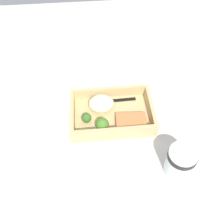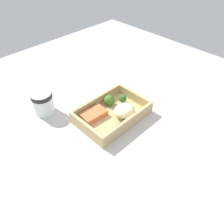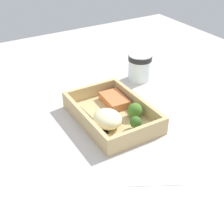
{
  "view_description": "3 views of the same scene",
  "coord_description": "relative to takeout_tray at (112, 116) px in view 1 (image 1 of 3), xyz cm",
  "views": [
    {
      "loc": [
        5.39,
        55.69,
        71.19
      ],
      "look_at": [
        0.0,
        0.0,
        2.7
      ],
      "focal_mm": 42.0,
      "sensor_mm": 36.0,
      "label": 1
    },
    {
      "loc": [
        -45.32,
        -45.69,
        60.22
      ],
      "look_at": [
        0.0,
        0.0,
        2.7
      ],
      "focal_mm": 35.0,
      "sensor_mm": 36.0,
      "label": 2
    },
    {
      "loc": [
        64.81,
        -38.5,
        52.07
      ],
      "look_at": [
        0.0,
        0.0,
        2.7
      ],
      "focal_mm": 50.0,
      "sensor_mm": 36.0,
      "label": 3
    }
  ],
  "objects": [
    {
      "name": "salmon_fillet",
      "position": [
        -5.91,
        4.38,
        1.77
      ],
      "size": [
        10.23,
        6.86,
        2.34
      ],
      "primitive_type": "cube",
      "rotation": [
        0.0,
        0.0,
        -0.06
      ],
      "color": "#D97641",
      "rests_on": "takeout_tray"
    },
    {
      "name": "broccoli_floret_2",
      "position": [
        3.72,
        5.45,
        2.87
      ],
      "size": [
        4.36,
        4.36,
        4.51
      ],
      "color": "#80A551",
      "rests_on": "takeout_tray"
    },
    {
      "name": "broccoli_floret_1",
      "position": [
        8.66,
        2.34,
        2.81
      ],
      "size": [
        3.32,
        3.32,
        3.96
      ],
      "color": "#7CA24F",
      "rests_on": "takeout_tray"
    },
    {
      "name": "tray_rim",
      "position": [
        0.0,
        0.0,
        2.65
      ],
      "size": [
        27.67,
        18.96,
        4.1
      ],
      "color": "tan",
      "rests_on": "takeout_tray"
    },
    {
      "name": "mashed_potatoes",
      "position": [
        3.41,
        -3.48,
        2.92
      ],
      "size": [
        8.78,
        7.72,
        4.63
      ],
      "primitive_type": "ellipsoid",
      "color": "beige",
      "rests_on": "takeout_tray"
    },
    {
      "name": "receipt_slip",
      "position": [
        23.99,
        -3.83,
        -0.48
      ],
      "size": [
        13.66,
        16.99,
        0.24
      ],
      "primitive_type": "cube",
      "rotation": [
        0.0,
        0.0,
        -0.5
      ],
      "color": "white",
      "rests_on": "ground_plane"
    },
    {
      "name": "takeout_tray",
      "position": [
        0.0,
        0.0,
        0.0
      ],
      "size": [
        27.67,
        18.96,
        1.2
      ],
      "primitive_type": "cube",
      "color": "tan",
      "rests_on": "ground_plane"
    },
    {
      "name": "ground_plane",
      "position": [
        0.0,
        0.0,
        -1.6
      ],
      "size": [
        160.0,
        160.0,
        2.0
      ],
      "primitive_type": "cube",
      "color": "beige"
    },
    {
      "name": "paper_cup",
      "position": [
        -17.33,
        21.76,
        4.78
      ],
      "size": [
        8.34,
        8.34,
        9.61
      ],
      "color": "white",
      "rests_on": "ground_plane"
    },
    {
      "name": "fork",
      "position": [
        -0.13,
        -6.17,
        0.82
      ],
      "size": [
        15.83,
        2.28,
        0.44
      ],
      "color": "black",
      "rests_on": "takeout_tray"
    }
  ]
}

